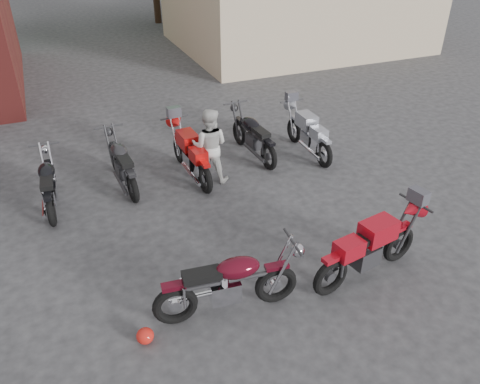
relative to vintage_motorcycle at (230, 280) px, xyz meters
name	(u,v)px	position (x,y,z in m)	size (l,w,h in m)	color
ground	(266,337)	(0.29, -0.68, -0.63)	(90.00, 90.00, 0.00)	#303032
stucco_building	(295,4)	(8.79, 14.32, 1.12)	(10.00, 8.00, 3.50)	tan
vintage_motorcycle	(230,280)	(0.00, 0.00, 0.00)	(2.18, 0.72, 1.26)	#490915
sportbike	(370,245)	(2.44, -0.12, 0.00)	(2.17, 0.72, 1.26)	#B10E1C
helmet	(145,336)	(-1.35, -0.10, -0.51)	(0.26, 0.26, 0.23)	red
person_light	(210,146)	(1.11, 3.99, 0.22)	(0.83, 0.65, 1.71)	silver
row_bike_2	(48,182)	(-2.31, 4.24, -0.06)	(1.96, 0.65, 1.14)	black
row_bike_3	(122,161)	(-0.76, 4.52, -0.03)	(2.06, 0.68, 1.20)	#232325
row_bike_4	(190,152)	(0.76, 4.32, -0.01)	(2.15, 0.71, 1.25)	red
row_bike_5	(253,133)	(2.50, 4.73, -0.02)	(2.11, 0.70, 1.22)	black
row_bike_6	(308,131)	(3.83, 4.33, -0.03)	(2.08, 0.69, 1.21)	#8E919B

